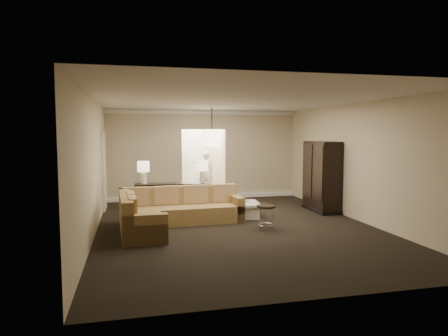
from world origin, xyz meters
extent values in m
plane|color=black|center=(0.00, 0.00, 0.00)|extent=(8.00, 8.00, 0.00)
cube|color=#C8B297|center=(0.00, 4.00, 1.40)|extent=(6.00, 0.04, 2.80)
cube|color=#C8B297|center=(0.00, -4.00, 1.40)|extent=(6.00, 0.04, 2.80)
cube|color=#C8B297|center=(-3.00, 0.00, 1.40)|extent=(0.04, 8.00, 2.80)
cube|color=#C8B297|center=(3.00, 0.00, 1.40)|extent=(0.04, 8.00, 2.80)
cube|color=silver|center=(0.00, 0.00, 2.80)|extent=(6.00, 8.00, 0.02)
cube|color=white|center=(0.00, 3.95, 2.73)|extent=(6.00, 0.10, 0.12)
cube|color=white|center=(0.00, 3.95, 0.06)|extent=(6.00, 0.10, 0.12)
cube|color=white|center=(-2.97, 2.80, 1.05)|extent=(0.05, 0.90, 2.10)
cube|color=beige|center=(0.00, 5.00, 0.00)|extent=(1.40, 2.00, 0.01)
cube|color=beige|center=(-0.70, 5.00, 1.40)|extent=(0.04, 2.00, 2.80)
cube|color=beige|center=(0.70, 5.00, 1.40)|extent=(0.04, 2.00, 2.80)
cube|color=beige|center=(0.00, 6.00, 1.40)|extent=(1.40, 0.04, 2.80)
cube|color=white|center=(0.00, 5.97, 1.05)|extent=(0.90, 0.05, 2.10)
cube|color=brown|center=(-1.12, 0.66, 0.20)|extent=(2.84, 0.98, 0.39)
cube|color=brown|center=(-2.05, -0.46, 0.20)|extent=(0.90, 1.35, 0.39)
cube|color=brown|center=(-1.14, 0.97, 0.61)|extent=(2.81, 0.36, 0.43)
cube|color=brown|center=(-2.38, -0.01, 0.61)|extent=(0.33, 2.25, 0.43)
cube|color=brown|center=(0.19, 0.73, 0.29)|extent=(0.23, 0.85, 0.58)
cube|color=brown|center=(-2.02, -1.02, 0.29)|extent=(0.85, 0.23, 0.58)
cube|color=#9E7354|center=(-2.16, 0.87, 0.63)|extent=(0.59, 0.18, 0.43)
cube|color=#9E7354|center=(-1.46, 0.91, 0.63)|extent=(0.59, 0.18, 0.43)
cube|color=#9E7354|center=(-0.76, 0.94, 0.63)|extent=(0.59, 0.18, 0.43)
cube|color=#9E7354|center=(-0.06, 0.98, 0.63)|extent=(0.59, 0.18, 0.43)
cube|color=#9E7354|center=(-2.27, 0.09, 0.63)|extent=(0.18, 0.57, 0.43)
cube|color=#9E7354|center=(-2.24, -0.56, 0.63)|extent=(0.18, 0.57, 0.43)
cube|color=white|center=(0.38, 1.00, 0.15)|extent=(0.90, 0.90, 0.31)
cube|color=white|center=(0.38, 1.00, 0.33)|extent=(1.00, 1.00, 0.05)
cube|color=black|center=(0.33, 0.96, 0.37)|extent=(0.06, 0.15, 0.02)
cube|color=#B9ADA2|center=(0.53, 1.12, 0.37)|extent=(0.23, 0.29, 0.01)
cube|color=black|center=(-1.18, 2.00, 0.74)|extent=(2.02, 0.60, 0.05)
cube|color=black|center=(-2.08, 2.07, 0.36)|extent=(0.10, 0.41, 0.72)
cube|color=black|center=(-0.28, 1.93, 0.36)|extent=(0.10, 0.41, 0.72)
cube|color=black|center=(-1.18, 2.00, 0.11)|extent=(1.92, 0.55, 0.04)
cube|color=black|center=(2.70, 1.27, 0.93)|extent=(0.51, 1.24, 1.86)
cube|color=black|center=(2.43, 0.96, 1.06)|extent=(0.03, 0.55, 1.42)
cube|color=black|center=(2.43, 1.58, 1.06)|extent=(0.03, 0.55, 1.42)
cube|color=black|center=(2.70, 1.27, 0.04)|extent=(0.55, 1.30, 0.09)
cylinder|color=black|center=(0.58, -0.34, 0.50)|extent=(0.41, 0.41, 0.04)
torus|color=silver|center=(0.58, -0.34, 0.09)|extent=(0.34, 0.34, 0.02)
cylinder|color=silver|center=(0.74, -0.34, 0.24)|extent=(0.02, 0.02, 0.49)
cylinder|color=silver|center=(0.51, -0.20, 0.24)|extent=(0.02, 0.02, 0.49)
cylinder|color=silver|center=(0.50, -0.48, 0.24)|extent=(0.02, 0.02, 0.49)
cylinder|color=white|center=(-1.95, 2.06, 0.93)|extent=(0.14, 0.14, 0.32)
cylinder|color=#FFEABF|center=(-1.95, 2.06, 1.22)|extent=(0.31, 0.31, 0.27)
cylinder|color=white|center=(-0.41, 1.94, 0.93)|extent=(0.14, 0.14, 0.32)
cylinder|color=#FFEABF|center=(-0.41, 1.94, 1.22)|extent=(0.31, 0.31, 0.27)
cylinder|color=black|center=(0.00, 2.70, 2.50)|extent=(0.02, 0.02, 0.60)
cube|color=#FFEFC6|center=(0.00, 2.70, 1.95)|extent=(0.38, 0.38, 0.48)
imported|color=beige|center=(0.26, 5.12, 0.81)|extent=(0.63, 0.46, 1.61)
camera|label=1|loc=(-2.25, -8.45, 2.08)|focal=32.00mm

